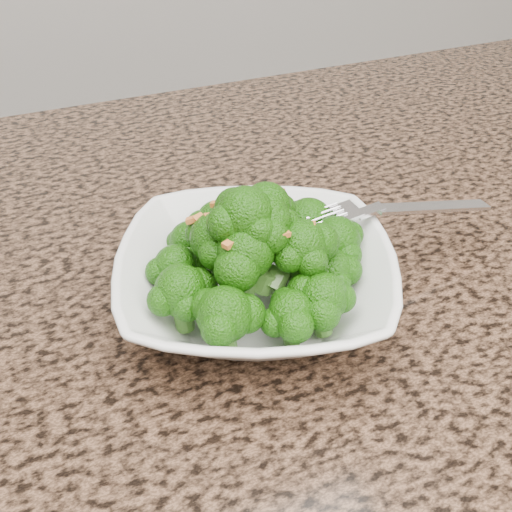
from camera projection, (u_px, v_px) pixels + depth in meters
name	position (u px, v px, depth m)	size (l,w,h in m)	color
granite_counter	(133.00, 413.00, 0.44)	(1.64, 1.04, 0.03)	brown
bowl	(256.00, 281.00, 0.50)	(0.21, 0.21, 0.05)	white
broccoli_pile	(256.00, 214.00, 0.46)	(0.19, 0.19, 0.07)	#20640B
garlic_topping	(256.00, 166.00, 0.44)	(0.11, 0.11, 0.01)	orange
fork	(374.00, 209.00, 0.52)	(0.20, 0.03, 0.01)	silver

